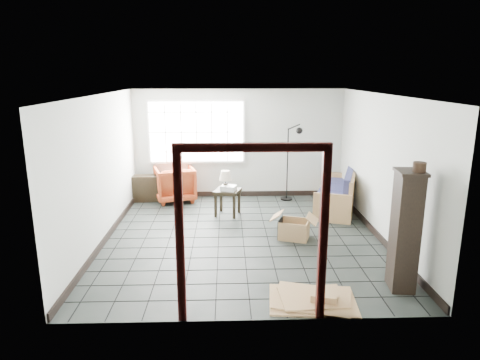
{
  "coord_description": "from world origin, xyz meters",
  "views": [
    {
      "loc": [
        -0.29,
        -7.43,
        2.96
      ],
      "look_at": [
        -0.04,
        0.3,
        1.02
      ],
      "focal_mm": 32.0,
      "sensor_mm": 36.0,
      "label": 1
    }
  ],
  "objects_px": {
    "futon_sofa": "(339,195)",
    "armchair": "(175,182)",
    "side_table": "(227,194)",
    "tall_shelf": "(405,230)"
  },
  "relations": [
    {
      "from": "tall_shelf",
      "to": "armchair",
      "type": "bearing_deg",
      "value": 136.22
    },
    {
      "from": "side_table",
      "to": "tall_shelf",
      "type": "relative_size",
      "value": 0.37
    },
    {
      "from": "futon_sofa",
      "to": "side_table",
      "type": "relative_size",
      "value": 3.44
    },
    {
      "from": "tall_shelf",
      "to": "futon_sofa",
      "type": "bearing_deg",
      "value": 95.34
    },
    {
      "from": "side_table",
      "to": "armchair",
      "type": "bearing_deg",
      "value": 138.67
    },
    {
      "from": "armchair",
      "to": "side_table",
      "type": "height_order",
      "value": "armchair"
    },
    {
      "from": "side_table",
      "to": "tall_shelf",
      "type": "distance_m",
      "value": 4.11
    },
    {
      "from": "futon_sofa",
      "to": "armchair",
      "type": "xyz_separation_m",
      "value": [
        -3.73,
        0.78,
        0.13
      ]
    },
    {
      "from": "futon_sofa",
      "to": "armchair",
      "type": "bearing_deg",
      "value": -172.53
    },
    {
      "from": "armchair",
      "to": "tall_shelf",
      "type": "height_order",
      "value": "tall_shelf"
    }
  ]
}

